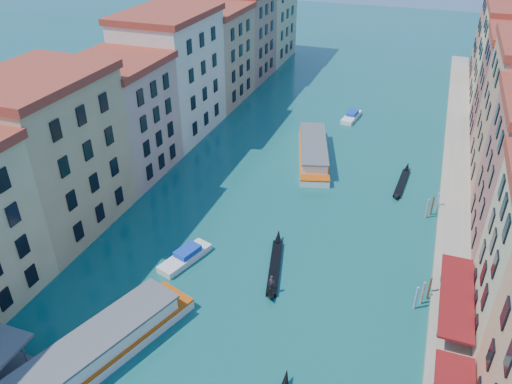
% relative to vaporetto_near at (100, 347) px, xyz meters
% --- Properties ---
extents(left_bank_palazzos, '(12.80, 128.40, 21.00)m').
position_rel_vaporetto_near_xyz_m(left_bank_palazzos, '(-17.61, 42.16, 8.37)').
color(left_bank_palazzos, beige).
rests_on(left_bank_palazzos, ground).
extents(quay, '(4.00, 140.00, 1.00)m').
position_rel_vaporetto_near_xyz_m(quay, '(30.39, 42.49, -0.84)').
color(quay, gray).
rests_on(quay, ground).
extents(mooring_poles_right, '(1.44, 54.24, 3.20)m').
position_rel_vaporetto_near_xyz_m(mooring_poles_right, '(27.49, 6.29, -0.04)').
color(mooring_poles_right, '#592F1E').
rests_on(mooring_poles_right, ground).
extents(vaporetto_near, '(10.65, 20.35, 2.97)m').
position_rel_vaporetto_near_xyz_m(vaporetto_near, '(0.00, 0.00, 0.00)').
color(vaporetto_near, white).
rests_on(vaporetto_near, ground).
extents(vaporetto_far, '(9.54, 19.70, 2.86)m').
position_rel_vaporetto_near_xyz_m(vaporetto_far, '(8.42, 46.26, -0.05)').
color(vaporetto_far, white).
rests_on(vaporetto_far, ground).
extents(gondola_fore, '(3.83, 12.47, 2.52)m').
position_rel_vaporetto_near_xyz_m(gondola_fore, '(11.22, 17.65, -0.91)').
color(gondola_fore, black).
rests_on(gondola_fore, ground).
extents(gondola_far, '(1.62, 11.34, 1.60)m').
position_rel_vaporetto_near_xyz_m(gondola_far, '(22.99, 42.68, -1.01)').
color(gondola_far, black).
rests_on(gondola_far, ground).
extents(motorboat_mid, '(4.24, 7.41, 1.46)m').
position_rel_vaporetto_near_xyz_m(motorboat_mid, '(0.88, 15.52, -0.77)').
color(motorboat_mid, silver).
rests_on(motorboat_mid, ground).
extents(motorboat_far, '(2.91, 6.88, 1.38)m').
position_rel_vaporetto_near_xyz_m(motorboat_far, '(11.28, 64.73, -0.80)').
color(motorboat_far, white).
rests_on(motorboat_far, ground).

